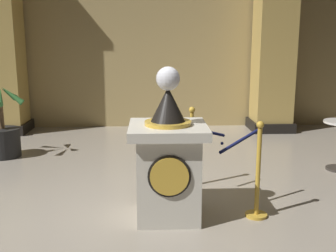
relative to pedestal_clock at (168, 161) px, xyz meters
The scene contains 9 objects.
ground_plane 0.78m from the pedestal_clock, 149.02° to the left, with size 10.89×10.89×0.00m, color #9E9384.
back_wall 5.09m from the pedestal_clock, 94.64° to the left, with size 10.89×0.16×4.12m, color tan.
pedestal_clock is the anchor object (origin of this frame).
stanchion_near 1.00m from the pedestal_clock, ahead, with size 0.24×0.24×1.06m.
stanchion_far 1.05m from the pedestal_clock, 70.18° to the left, with size 0.24×0.24×1.06m.
velvet_rope 0.82m from the pedestal_clock, 35.28° to the left, with size 0.83×0.84×0.22m.
column_left 5.51m from the pedestal_clock, 126.00° to the left, with size 0.86×0.86×3.95m.
column_right 5.10m from the pedestal_clock, 61.45° to the left, with size 0.89×0.89×3.95m.
potted_palm_left 3.59m from the pedestal_clock, 136.58° to the left, with size 0.74×0.77×1.21m.
Camera 1 is at (0.22, -4.44, 1.90)m, focal length 44.18 mm.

